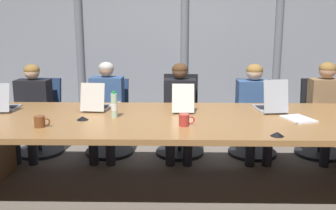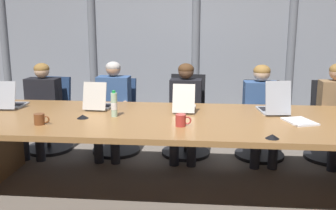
# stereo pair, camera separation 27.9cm
# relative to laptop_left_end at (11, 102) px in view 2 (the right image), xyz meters

# --- Properties ---
(ground_plane) EXTENTS (14.05, 14.05, 0.00)m
(ground_plane) POSITION_rel_laptop_left_end_xyz_m (1.80, -0.29, -0.80)
(ground_plane) COLOR #6B6056
(conference_table) EXTENTS (4.27, 1.37, 0.75)m
(conference_table) POSITION_rel_laptop_left_end_xyz_m (1.80, -0.29, -0.19)
(conference_table) COLOR olive
(conference_table) RESTS_ON ground_plane
(curtain_backdrop) EXTENTS (7.03, 0.17, 3.00)m
(curtain_backdrop) POSITION_rel_laptop_left_end_xyz_m (1.79, 2.06, 0.70)
(curtain_backdrop) COLOR gray
(curtain_backdrop) RESTS_ON ground_plane
(laptop_left_end) EXTENTS (0.23, 0.39, 0.30)m
(laptop_left_end) POSITION_rel_laptop_left_end_xyz_m (0.00, 0.00, 0.00)
(laptop_left_end) COLOR #A8ADB7
(laptop_left_end) RESTS_ON conference_table
(laptop_left_mid) EXTENTS (0.27, 0.39, 0.29)m
(laptop_left_mid) POSITION_rel_laptop_left_end_xyz_m (0.94, 0.04, -0.00)
(laptop_left_mid) COLOR beige
(laptop_left_mid) RESTS_ON conference_table
(laptop_center) EXTENTS (0.22, 0.41, 0.29)m
(laptop_center) POSITION_rel_laptop_left_end_xyz_m (1.83, 0.03, -0.00)
(laptop_center) COLOR beige
(laptop_center) RESTS_ON conference_table
(laptop_right_mid) EXTENTS (0.29, 0.44, 0.34)m
(laptop_right_mid) POSITION_rel_laptop_left_end_xyz_m (2.72, 0.02, 0.01)
(laptop_right_mid) COLOR #A8ADB7
(laptop_right_mid) RESTS_ON conference_table
(office_chair_left_end) EXTENTS (0.60, 0.60, 0.93)m
(office_chair_left_end) POSITION_rel_laptop_left_end_xyz_m (0.04, 0.86, -0.45)
(office_chair_left_end) COLOR navy
(office_chair_left_end) RESTS_ON ground_plane
(office_chair_left_mid) EXTENTS (0.60, 0.60, 0.92)m
(office_chair_left_mid) POSITION_rel_laptop_left_end_xyz_m (0.92, 0.86, -0.45)
(office_chair_left_mid) COLOR navy
(office_chair_left_mid) RESTS_ON ground_plane
(office_chair_center) EXTENTS (0.60, 0.60, 0.98)m
(office_chair_center) POSITION_rel_laptop_left_end_xyz_m (1.81, 0.87, -0.44)
(office_chair_center) COLOR black
(office_chair_center) RESTS_ON ground_plane
(office_chair_right_mid) EXTENTS (0.60, 0.60, 0.92)m
(office_chair_right_mid) POSITION_rel_laptop_left_end_xyz_m (2.72, 0.86, -0.45)
(office_chair_right_mid) COLOR black
(office_chair_right_mid) RESTS_ON ground_plane
(office_chair_right_end) EXTENTS (0.60, 0.60, 0.93)m
(office_chair_right_end) POSITION_rel_laptop_left_end_xyz_m (3.56, 0.86, -0.45)
(office_chair_right_end) COLOR black
(office_chair_right_end) RESTS_ON ground_plane
(person_left_end) EXTENTS (0.43, 0.56, 1.13)m
(person_left_end) POSITION_rel_laptop_left_end_xyz_m (0.01, 0.70, -0.16)
(person_left_end) COLOR black
(person_left_end) RESTS_ON ground_plane
(person_left_mid) EXTENTS (0.41, 0.55, 1.16)m
(person_left_mid) POSITION_rel_laptop_left_end_xyz_m (0.91, 0.70, -0.15)
(person_left_mid) COLOR #335184
(person_left_mid) RESTS_ON ground_plane
(person_center) EXTENTS (0.40, 0.55, 1.14)m
(person_center) POSITION_rel_laptop_left_end_xyz_m (1.80, 0.70, -0.15)
(person_center) COLOR black
(person_center) RESTS_ON ground_plane
(person_right_mid) EXTENTS (0.42, 0.56, 1.14)m
(person_right_mid) POSITION_rel_laptop_left_end_xyz_m (2.70, 0.71, -0.15)
(person_right_mid) COLOR #335184
(person_right_mid) RESTS_ON ground_plane
(water_bottle_primary) EXTENTS (0.06, 0.06, 0.25)m
(water_bottle_primary) POSITION_rel_laptop_left_end_xyz_m (1.18, -0.29, 0.06)
(water_bottle_primary) COLOR #ADD1B2
(water_bottle_primary) RESTS_ON conference_table
(coffee_mug_near) EXTENTS (0.14, 0.09, 0.10)m
(coffee_mug_near) POSITION_rel_laptop_left_end_xyz_m (0.58, -0.63, -0.01)
(coffee_mug_near) COLOR brown
(coffee_mug_near) RESTS_ON conference_table
(coffee_mug_far) EXTENTS (0.14, 0.09, 0.11)m
(coffee_mug_far) POSITION_rel_laptop_left_end_xyz_m (1.83, -0.57, -0.00)
(coffee_mug_far) COLOR #B2332D
(coffee_mug_far) RESTS_ON conference_table
(conference_mic_left_side) EXTENTS (0.11, 0.11, 0.03)m
(conference_mic_left_side) POSITION_rel_laptop_left_end_xyz_m (0.89, -0.38, -0.04)
(conference_mic_left_side) COLOR black
(conference_mic_left_side) RESTS_ON conference_table
(conference_mic_middle) EXTENTS (0.11, 0.11, 0.03)m
(conference_mic_middle) POSITION_rel_laptop_left_end_xyz_m (2.57, -0.86, -0.04)
(conference_mic_middle) COLOR black
(conference_mic_middle) RESTS_ON conference_table
(spiral_notepad) EXTENTS (0.31, 0.36, 0.03)m
(spiral_notepad) POSITION_rel_laptop_left_end_xyz_m (2.89, -0.34, -0.05)
(spiral_notepad) COLOR silver
(spiral_notepad) RESTS_ON conference_table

